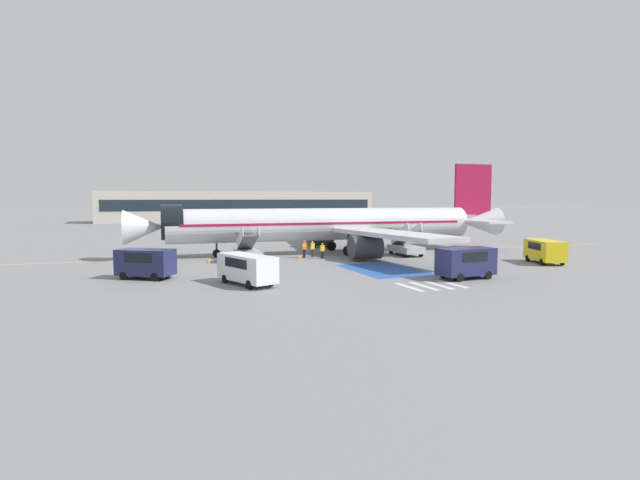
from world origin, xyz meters
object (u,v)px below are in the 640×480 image
service_van_0 (146,261)px  ground_crew_1 (322,250)px  boarding_stairs_forward (248,252)px  boarding_stairs_aft (405,247)px  service_van_1 (466,261)px  ground_crew_0 (304,248)px  terminal_building (242,206)px  service_van_2 (545,250)px  airliner (332,225)px  fuel_tanker (307,225)px  service_van_3 (247,267)px  traffic_cone_1 (299,257)px  baggage_cart (472,254)px  ground_crew_2 (312,248)px  traffic_cone_0 (209,261)px

service_van_0 → ground_crew_1: (17.40, 7.14, -0.44)m
boarding_stairs_forward → service_van_0: 12.47m
boarding_stairs_aft → service_van_1: bearing=-100.7°
ground_crew_0 → ground_crew_1: 1.96m
terminal_building → service_van_2: bearing=-85.8°
airliner → fuel_tanker: bearing=-10.3°
boarding_stairs_aft → service_van_3: size_ratio=0.95×
boarding_stairs_aft → ground_crew_1: 9.59m
service_van_2 → fuel_tanker: bearing=-59.2°
boarding_stairs_aft → fuel_tanker: size_ratio=0.59×
airliner → service_van_0: bearing=123.0°
boarding_stairs_forward → boarding_stairs_aft: 17.25m
boarding_stairs_aft → service_van_3: boarding_stairs_aft is taller
ground_crew_1 → service_van_1: bearing=-81.7°
airliner → traffic_cone_1: size_ratio=89.76×
baggage_cart → ground_crew_0: (-17.28, 5.06, 0.84)m
ground_crew_0 → ground_crew_2: ground_crew_0 is taller
service_van_3 → traffic_cone_1: size_ratio=11.45×
boarding_stairs_forward → service_van_0: (-9.76, -7.74, 0.43)m
service_van_2 → terminal_building: terminal_building is taller
baggage_cart → ground_crew_1: (-15.70, 3.91, 0.67)m
boarding_stairs_forward → ground_crew_1: bearing=-1.2°
service_van_0 → ground_crew_2: size_ratio=2.70×
service_van_1 → terminal_building: (5.38, 106.81, 2.64)m
traffic_cone_0 → airliner: bearing=14.1°
service_van_3 → airliner: bearing=-148.1°
boarding_stairs_aft → service_van_2: bearing=-46.4°
service_van_0 → service_van_2: bearing=-62.4°
terminal_building → service_van_1: bearing=-92.9°
ground_crew_1 → boarding_stairs_forward: bearing=164.2°
fuel_tanker → airliner: bearing=-22.9°
baggage_cart → ground_crew_2: size_ratio=1.74×
traffic_cone_0 → boarding_stairs_forward: bearing=-2.2°
boarding_stairs_aft → terminal_building: terminal_building is taller
ground_crew_0 → traffic_cone_0: bearing=-11.6°
airliner → service_van_2: airliner is taller
service_van_1 → baggage_cart: service_van_1 is taller
service_van_0 → ground_crew_2: 18.99m
boarding_stairs_forward → boarding_stairs_aft: boarding_stairs_aft is taller
service_van_2 → ground_crew_0: size_ratio=2.72×
traffic_cone_0 → terminal_building: 92.95m
service_van_1 → boarding_stairs_aft: bearing=162.3°
service_van_3 → ground_crew_0: bearing=-143.1°
airliner → ground_crew_2: size_ratio=25.68×
ground_crew_1 → terminal_building: 91.57m
fuel_tanker → service_van_3: (-20.19, -44.40, -0.47)m
ground_crew_0 → service_van_2: bearing=134.9°
service_van_1 → ground_crew_2: bearing=-164.1°
terminal_building → ground_crew_0: bearing=-98.0°
fuel_tanker → terminal_building: bearing=169.2°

